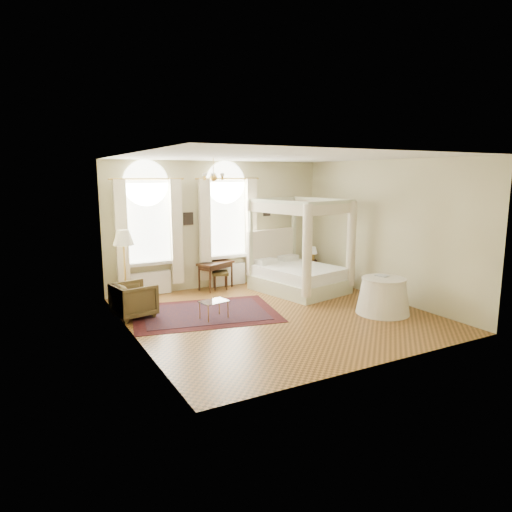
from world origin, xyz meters
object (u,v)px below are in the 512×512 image
(canopy_bed, at_px, (300,271))
(coffee_table, at_px, (214,303))
(nightstand, at_px, (309,268))
(side_table, at_px, (383,296))
(writing_desk, at_px, (216,266))
(stool, at_px, (220,275))
(floor_lamp, at_px, (123,242))
(armchair, at_px, (134,300))

(canopy_bed, xyz_separation_m, coffee_table, (-2.85, -1.07, -0.19))
(nightstand, height_order, side_table, side_table)
(writing_desk, distance_m, coffee_table, 2.55)
(writing_desk, bearing_deg, canopy_bed, -34.65)
(canopy_bed, height_order, stool, canopy_bed)
(stool, relative_size, coffee_table, 0.82)
(coffee_table, xyz_separation_m, floor_lamp, (-1.41, 1.64, 1.16))
(coffee_table, bearing_deg, writing_desk, 65.48)
(coffee_table, bearing_deg, canopy_bed, 20.63)
(canopy_bed, relative_size, floor_lamp, 1.41)
(nightstand, distance_m, coffee_table, 4.58)
(stool, bearing_deg, armchair, -152.72)
(canopy_bed, distance_m, coffee_table, 3.05)
(floor_lamp, relative_size, side_table, 1.55)
(nightstand, distance_m, side_table, 3.69)
(writing_desk, relative_size, armchair, 1.33)
(armchair, bearing_deg, side_table, -125.88)
(floor_lamp, xyz_separation_m, side_table, (4.77, -3.01, -1.12))
(writing_desk, relative_size, coffee_table, 1.73)
(coffee_table, relative_size, side_table, 0.55)
(canopy_bed, height_order, coffee_table, canopy_bed)
(stool, xyz_separation_m, armchair, (-2.57, -1.32, -0.02))
(canopy_bed, relative_size, side_table, 2.18)
(floor_lamp, bearing_deg, canopy_bed, -7.59)
(writing_desk, distance_m, stool, 0.26)
(stool, height_order, side_table, side_table)
(coffee_table, bearing_deg, armchair, 146.85)
(armchair, bearing_deg, canopy_bed, -98.19)
(nightstand, height_order, stool, nightstand)
(floor_lamp, bearing_deg, armchair, -90.00)
(stool, bearing_deg, side_table, -58.65)
(side_table, bearing_deg, armchair, 154.31)
(writing_desk, relative_size, stool, 2.10)
(floor_lamp, bearing_deg, coffee_table, -49.24)
(canopy_bed, xyz_separation_m, writing_desk, (-1.79, 1.24, 0.08))
(nightstand, xyz_separation_m, writing_desk, (-2.93, 0.05, 0.35))
(canopy_bed, bearing_deg, side_table, -78.19)
(writing_desk, height_order, side_table, side_table)
(stool, height_order, armchair, armchair)
(stool, distance_m, side_table, 4.24)
(writing_desk, bearing_deg, armchair, -150.64)
(writing_desk, xyz_separation_m, floor_lamp, (-2.47, -0.67, 0.89))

